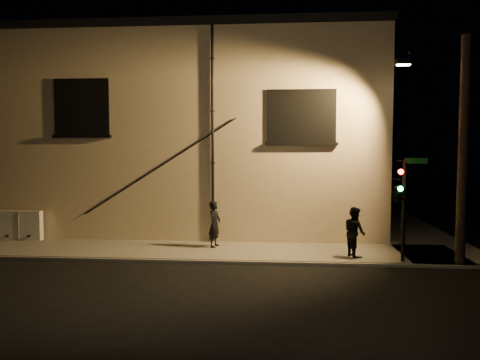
# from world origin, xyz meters

# --- Properties ---
(ground) EXTENTS (90.00, 90.00, 0.00)m
(ground) POSITION_xyz_m (0.00, 0.00, 0.00)
(ground) COLOR black
(sidewalk) EXTENTS (21.00, 16.00, 0.12)m
(sidewalk) POSITION_xyz_m (1.22, 4.39, 0.06)
(sidewalk) COLOR slate
(sidewalk) RESTS_ON ground
(building) EXTENTS (16.20, 12.23, 8.80)m
(building) POSITION_xyz_m (-3.00, 8.99, 4.40)
(building) COLOR beige
(building) RESTS_ON ground
(utility_cabinet) EXTENTS (1.77, 0.30, 1.16)m
(utility_cabinet) POSITION_xyz_m (-9.53, 2.70, 0.70)
(utility_cabinet) COLOR silver
(utility_cabinet) RESTS_ON sidewalk
(pedestrian_a) EXTENTS (0.57, 0.71, 1.70)m
(pedestrian_a) POSITION_xyz_m (-1.60, 1.98, 0.97)
(pedestrian_a) COLOR black
(pedestrian_a) RESTS_ON sidewalk
(pedestrian_b) EXTENTS (0.87, 0.98, 1.68)m
(pedestrian_b) POSITION_xyz_m (3.30, 0.81, 0.96)
(pedestrian_b) COLOR black
(pedestrian_b) RESTS_ON sidewalk
(traffic_signal) EXTENTS (1.18, 1.95, 3.34)m
(traffic_signal) POSITION_xyz_m (4.56, 0.19, 2.36)
(traffic_signal) COLOR black
(traffic_signal) RESTS_ON sidewalk
(streetlamp_pole) EXTENTS (2.03, 1.39, 7.26)m
(streetlamp_pole) POSITION_xyz_m (6.41, 0.23, 3.85)
(streetlamp_pole) COLOR black
(streetlamp_pole) RESTS_ON ground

